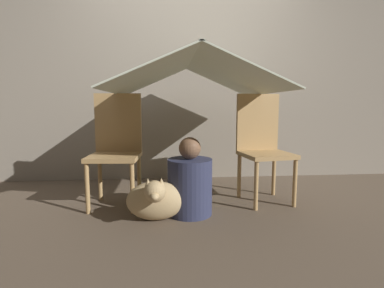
{
  "coord_description": "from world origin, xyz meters",
  "views": [
    {
      "loc": [
        -0.22,
        -2.41,
        0.86
      ],
      "look_at": [
        0.0,
        0.14,
        0.54
      ],
      "focal_mm": 28.0,
      "sensor_mm": 36.0,
      "label": 1
    }
  ],
  "objects_px": {
    "person_front": "(190,183)",
    "dog": "(156,199)",
    "chair_left": "(116,145)",
    "chair_right": "(262,144)"
  },
  "relations": [
    {
      "from": "chair_left",
      "to": "dog",
      "type": "bearing_deg",
      "value": -48.56
    },
    {
      "from": "chair_right",
      "to": "person_front",
      "type": "height_order",
      "value": "chair_right"
    },
    {
      "from": "person_front",
      "to": "dog",
      "type": "distance_m",
      "value": 0.31
    },
    {
      "from": "chair_right",
      "to": "person_front",
      "type": "bearing_deg",
      "value": -163.55
    },
    {
      "from": "person_front",
      "to": "dog",
      "type": "xyz_separation_m",
      "value": [
        -0.27,
        -0.13,
        -0.08
      ]
    },
    {
      "from": "chair_right",
      "to": "person_front",
      "type": "relative_size",
      "value": 1.57
    },
    {
      "from": "chair_right",
      "to": "chair_left",
      "type": "bearing_deg",
      "value": 171.27
    },
    {
      "from": "dog",
      "to": "chair_left",
      "type": "bearing_deg",
      "value": 127.74
    },
    {
      "from": "dog",
      "to": "person_front",
      "type": "bearing_deg",
      "value": 26.27
    },
    {
      "from": "person_front",
      "to": "dog",
      "type": "relative_size",
      "value": 1.4
    }
  ]
}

